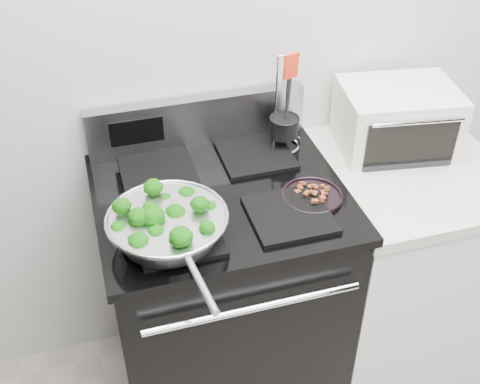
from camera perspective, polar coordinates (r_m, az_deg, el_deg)
name	(u,v)px	position (r m, az deg, el deg)	size (l,w,h in m)	color
back_wall	(279,22)	(2.07, 3.75, 15.82)	(4.00, 0.02, 2.70)	#BCB9B2
gas_range	(223,294)	(2.21, -1.66, -9.62)	(0.79, 0.69, 1.13)	black
counter	(392,263)	(2.44, 14.23, -6.51)	(0.62, 0.68, 0.92)	white
skillet	(168,225)	(1.71, -6.85, -3.14)	(0.35, 0.55, 0.07)	silver
broccoli_pile	(167,219)	(1.69, -6.92, -2.59)	(0.27, 0.27, 0.09)	#063304
bacon_plate	(312,193)	(1.88, 6.85, -0.13)	(0.19, 0.19, 0.04)	black
utensil_holder	(284,131)	(2.09, 4.19, 5.75)	(0.12, 0.12, 0.36)	silver
toaster_oven	(397,118)	(2.19, 14.64, 6.77)	(0.43, 0.35, 0.23)	silver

